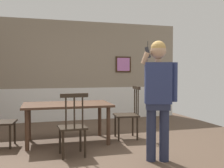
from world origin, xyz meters
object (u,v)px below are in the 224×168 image
chair_near_window (128,114)px  chair_at_table_head (73,126)px  person_figure (158,92)px  dining_table (67,108)px

chair_near_window → chair_at_table_head: (-1.21, -0.82, -0.02)m
chair_at_table_head → person_figure: bearing=-28.4°
chair_near_window → person_figure: bearing=-174.7°
dining_table → person_figure: 1.87m
chair_near_window → person_figure: size_ratio=0.59×
dining_table → person_figure: size_ratio=0.92×
chair_near_window → person_figure: 1.49m
dining_table → chair_at_table_head: size_ratio=1.64×
dining_table → chair_near_window: bearing=-1.9°
dining_table → person_figure: (1.14, -1.43, 0.38)m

